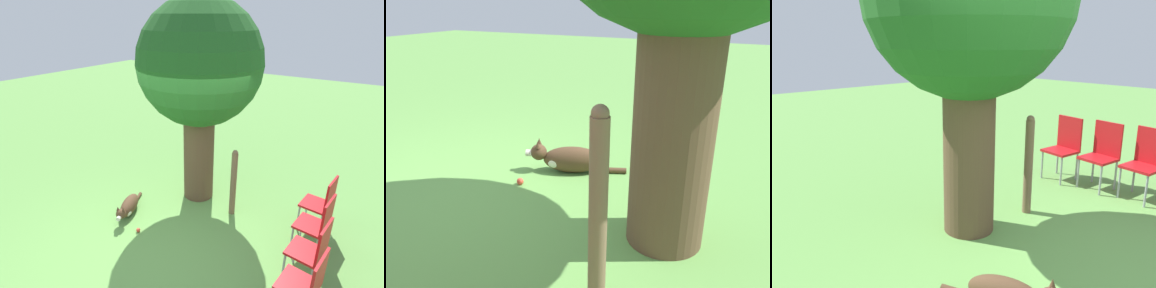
{
  "view_description": "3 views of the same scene",
  "coord_description": "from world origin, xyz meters",
  "views": [
    {
      "loc": [
        2.48,
        -2.84,
        3.3
      ],
      "look_at": [
        -0.26,
        1.38,
        1.12
      ],
      "focal_mm": 28.0,
      "sensor_mm": 36.0,
      "label": 1
    },
    {
      "loc": [
        2.28,
        2.03,
        1.73
      ],
      "look_at": [
        -1.04,
        0.33,
        0.28
      ],
      "focal_mm": 35.0,
      "sensor_mm": 36.0,
      "label": 2
    },
    {
      "loc": [
        -2.92,
        -1.32,
        2.1
      ],
      "look_at": [
        -0.24,
        1.54,
        1.01
      ],
      "focal_mm": 35.0,
      "sensor_mm": 36.0,
      "label": 3
    }
  ],
  "objects": [
    {
      "name": "ground_plane",
      "position": [
        0.0,
        0.0,
        0.0
      ],
      "size": [
        30.0,
        30.0,
        0.0
      ],
      "primitive_type": "plane",
      "color": "#609947"
    },
    {
      "name": "dog",
      "position": [
        -0.91,
        0.28,
        0.15
      ],
      "size": [
        0.5,
        1.01,
        0.36
      ],
      "rotation": [
        0.0,
        0.0,
        5.1
      ],
      "color": "#513823",
      "rests_on": "ground_plane"
    },
    {
      "name": "tennis_ball",
      "position": [
        -0.43,
        0.0,
        0.03
      ],
      "size": [
        0.07,
        0.07,
        0.07
      ],
      "color": "#E54C33",
      "rests_on": "ground_plane"
    },
    {
      "name": "fence_post",
      "position": [
        0.63,
        1.31,
        0.63
      ],
      "size": [
        0.11,
        0.11,
        1.24
      ],
      "color": "brown",
      "rests_on": "ground_plane"
    }
  ]
}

